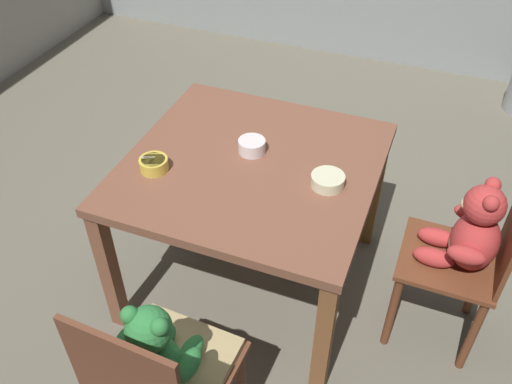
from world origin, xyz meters
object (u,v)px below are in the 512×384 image
object	(u,v)px
teddy_chair_near_front	(160,366)
porridge_bowl_yellow_near_left	(154,164)
porridge_bowl_white_center	(252,146)
dining_table	(252,180)
teddy_chair_near_right	(469,242)
porridge_bowl_cream_near_right	(328,180)

from	to	relation	value
teddy_chair_near_front	porridge_bowl_yellow_near_left	bearing A→B (deg)	31.69
porridge_bowl_white_center	dining_table	bearing A→B (deg)	-68.98
teddy_chair_near_right	porridge_bowl_cream_near_right	world-z (taller)	teddy_chair_near_right
porridge_bowl_cream_near_right	porridge_bowl_white_center	bearing A→B (deg)	164.58
porridge_bowl_cream_near_right	teddy_chair_near_right	bearing A→B (deg)	3.89
teddy_chair_near_front	porridge_bowl_white_center	xyz separation A→B (m)	(-0.07, 0.97, 0.19)
dining_table	teddy_chair_near_right	distance (m)	0.91
porridge_bowl_cream_near_right	porridge_bowl_yellow_near_left	bearing A→B (deg)	-166.99
dining_table	porridge_bowl_white_center	bearing A→B (deg)	111.02
teddy_chair_near_front	teddy_chair_near_right	size ratio (longest dim) A/B	1.04
porridge_bowl_yellow_near_left	porridge_bowl_cream_near_right	distance (m)	0.71
teddy_chair_near_front	porridge_bowl_yellow_near_left	xyz separation A→B (m)	(-0.39, 0.71, 0.19)
teddy_chair_near_right	porridge_bowl_white_center	bearing A→B (deg)	-3.29
porridge_bowl_yellow_near_left	dining_table	bearing A→B (deg)	27.57
teddy_chair_near_right	porridge_bowl_yellow_near_left	size ratio (longest dim) A/B	6.95
teddy_chair_near_front	porridge_bowl_cream_near_right	bearing A→B (deg)	-16.05
teddy_chair_near_right	porridge_bowl_white_center	size ratio (longest dim) A/B	7.52
dining_table	teddy_chair_near_front	world-z (taller)	teddy_chair_near_front
porridge_bowl_yellow_near_left	porridge_bowl_cream_near_right	world-z (taller)	porridge_bowl_yellow_near_left
dining_table	teddy_chair_near_front	distance (m)	0.90
teddy_chair_near_right	porridge_bowl_white_center	distance (m)	0.96
porridge_bowl_white_center	porridge_bowl_cream_near_right	size ratio (longest dim) A/B	0.87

